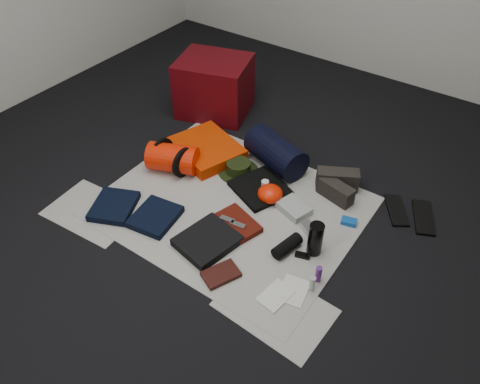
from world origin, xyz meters
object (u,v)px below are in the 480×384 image
Objects in this scene: stuff_sack at (173,158)px; water_bottle at (315,239)px; paperback_book at (221,274)px; navy_duffel at (276,152)px; sleeping_pad at (207,149)px; red_cabinet at (214,86)px; compact_camera at (308,228)px.

water_bottle reaches higher than stuff_sack.
navy_duffel is at bearing 129.64° from paperback_book.
red_cabinet is at bearing 121.46° from sleeping_pad.
paperback_book is (-0.23, -0.59, -0.01)m from compact_camera.
compact_camera is at bearing -21.48° from navy_duffel.
stuff_sack is 0.73m from navy_duffel.
paperback_book is at bearing -34.11° from stuff_sack.
sleeping_pad is 1.43× the size of stuff_sack.
navy_duffel is 2.06× the size of water_bottle.
stuff_sack reaches higher than sleeping_pad.
red_cabinet reaches higher than navy_duffel.
paperback_book is (-0.34, -0.46, -0.10)m from water_bottle.
sleeping_pad is 2.25× the size of water_bottle.
water_bottle is at bearing -5.42° from stuff_sack.
compact_camera reaches higher than paperback_book.
sleeping_pad is at bearing -162.33° from compact_camera.
sleeping_pad is at bearing 74.05° from stuff_sack.
red_cabinet is 1.12× the size of sleeping_pad.
red_cabinet is 1.76m from paperback_book.
sleeping_pad is 1.09× the size of navy_duffel.
paperback_book is (0.76, -0.85, -0.03)m from sleeping_pad.
sleeping_pad is at bearing 156.50° from paperback_book.
water_bottle is at bearing -18.03° from compact_camera.
compact_camera is (0.51, -0.43, -0.10)m from navy_duffel.
stuff_sack reaches higher than paperback_book.
water_bottle is at bearing -23.51° from navy_duffel.
water_bottle is 2.04× the size of compact_camera.
stuff_sack is 1.19m from water_bottle.
sleeping_pad is at bearing 160.49° from water_bottle.
red_cabinet reaches higher than stuff_sack.
compact_camera is at bearing 93.27° from paperback_book.
stuff_sack is (-0.08, -0.28, 0.06)m from sleeping_pad.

